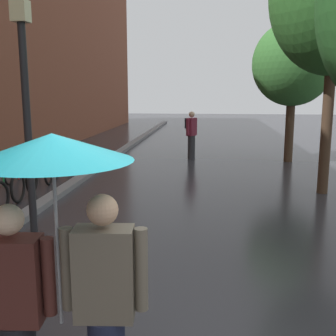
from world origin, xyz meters
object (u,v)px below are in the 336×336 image
Objects in this scene: parked_bicycle_7 at (38,165)px; couple_under_umbrella at (58,245)px; street_lamp_post at (26,102)px; parked_bicycle_5 at (10,178)px; parked_bicycle_8 at (52,160)px; street_tree_2 at (293,64)px; pedestrian_walking_midground at (191,134)px; parked_bicycle_6 at (29,171)px.

parked_bicycle_7 is 0.54× the size of couple_under_umbrella.
parked_bicycle_5 is at bearing 123.03° from street_lamp_post.
parked_bicycle_5 is at bearing 119.53° from couple_under_umbrella.
street_lamp_post is at bearing -56.97° from parked_bicycle_5.
parked_bicycle_7 is 5.16m from street_lamp_post.
parked_bicycle_8 is 0.54× the size of couple_under_umbrella.
parked_bicycle_5 is at bearing -143.94° from street_tree_2.
parked_bicycle_8 is at bearing 108.35° from street_lamp_post.
parked_bicycle_7 is 0.69× the size of pedestrian_walking_midground.
parked_bicycle_8 is 0.31× the size of street_lamp_post.
parked_bicycle_7 is at bearing 114.51° from couple_under_umbrella.
pedestrian_walking_midground is at bearing 43.52° from parked_bicycle_7.
parked_bicycle_5 is 2.50m from parked_bicycle_8.
parked_bicycle_7 is 5.57m from pedestrian_walking_midground.
pedestrian_walking_midground is at bearing 38.08° from parked_bicycle_8.
street_tree_2 is 9.43m from parked_bicycle_5.
couple_under_umbrella reaches higher than parked_bicycle_7.
street_tree_2 is 12.42m from couple_under_umbrella.
parked_bicycle_5 is 0.98× the size of parked_bicycle_7.
parked_bicycle_8 is at bearing -158.94° from street_tree_2.
parked_bicycle_7 is at bearing 92.75° from parked_bicycle_5.
parked_bicycle_5 is at bearing -125.29° from pedestrian_walking_midground.
street_lamp_post is (1.76, -2.71, 1.84)m from parked_bicycle_5.
street_tree_2 is 4.02× the size of parked_bicycle_8.
couple_under_umbrella is at bearing -107.15° from street_tree_2.
pedestrian_walking_midground is (4.02, 3.82, 0.51)m from parked_bicycle_7.
couple_under_umbrella reaches higher than parked_bicycle_6.
street_tree_2 is 8.65m from parked_bicycle_7.
street_lamp_post is 8.66m from pedestrian_walking_midground.
parked_bicycle_6 is at bearing -130.15° from pedestrian_walking_midground.
street_tree_2 is at bearing 21.06° from parked_bicycle_8.
parked_bicycle_7 is (-7.35, -3.54, -2.86)m from street_tree_2.
parked_bicycle_5 is at bearing -87.25° from parked_bicycle_7.
pedestrian_walking_midground is (3.91, 3.06, 0.51)m from parked_bicycle_8.
pedestrian_walking_midground reaches higher than parked_bicycle_8.
pedestrian_walking_midground is at bearing 54.71° from parked_bicycle_5.
parked_bicycle_8 is 9.70m from couple_under_umbrella.
pedestrian_walking_midground is at bearing 88.60° from couple_under_umbrella.
parked_bicycle_6 is at bearing -148.93° from street_tree_2.
street_lamp_post reaches higher than parked_bicycle_8.
parked_bicycle_8 is 0.69× the size of pedestrian_walking_midground.
parked_bicycle_7 is 1.00× the size of parked_bicycle_8.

